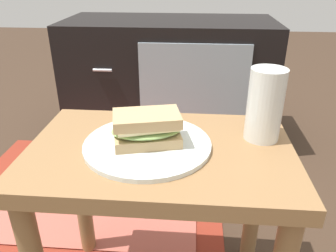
{
  "coord_description": "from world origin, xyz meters",
  "views": [
    {
      "loc": [
        0.07,
        -0.6,
        0.81
      ],
      "look_at": [
        0.02,
        0.0,
        0.51
      ],
      "focal_mm": 35.43,
      "sensor_mm": 36.0,
      "label": 1
    }
  ],
  "objects_px": {
    "tv_cabinet": "(170,81)",
    "sandwich_front": "(147,129)",
    "plate": "(147,145)",
    "beer_glass": "(265,106)"
  },
  "relations": [
    {
      "from": "sandwich_front",
      "to": "beer_glass",
      "type": "height_order",
      "value": "beer_glass"
    },
    {
      "from": "tv_cabinet",
      "to": "beer_glass",
      "type": "bearing_deg",
      "value": -73.06
    },
    {
      "from": "sandwich_front",
      "to": "beer_glass",
      "type": "distance_m",
      "value": 0.25
    },
    {
      "from": "plate",
      "to": "sandwich_front",
      "type": "bearing_deg",
      "value": -90.0
    },
    {
      "from": "sandwich_front",
      "to": "beer_glass",
      "type": "bearing_deg",
      "value": 13.88
    },
    {
      "from": "plate",
      "to": "sandwich_front",
      "type": "xyz_separation_m",
      "value": [
        0.0,
        -0.0,
        0.04
      ]
    },
    {
      "from": "tv_cabinet",
      "to": "beer_glass",
      "type": "xyz_separation_m",
      "value": [
        0.27,
        -0.89,
        0.25
      ]
    },
    {
      "from": "tv_cabinet",
      "to": "sandwich_front",
      "type": "relative_size",
      "value": 5.88
    },
    {
      "from": "plate",
      "to": "sandwich_front",
      "type": "height_order",
      "value": "sandwich_front"
    },
    {
      "from": "tv_cabinet",
      "to": "sandwich_front",
      "type": "xyz_separation_m",
      "value": [
        0.03,
        -0.95,
        0.21
      ]
    }
  ]
}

